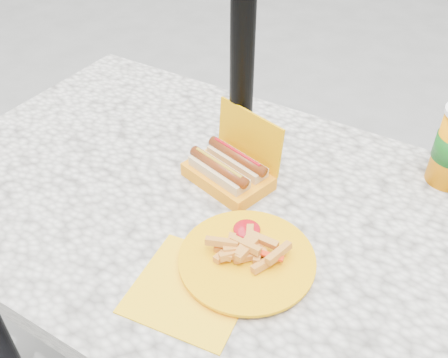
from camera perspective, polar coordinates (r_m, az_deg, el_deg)
The scene contains 4 objects.
picnic_table at distance 1.11m, azimuth -2.43°, elevation -5.89°, with size 1.20×0.80×0.75m.
umbrella_pole at distance 0.97m, azimuth 2.26°, elevation 19.62°, with size 0.05×0.05×2.20m, color black.
hotdog_box at distance 1.04m, azimuth 0.65°, elevation 1.15°, with size 0.20×0.17×0.14m.
fries_plate at distance 0.89m, azimuth 2.12°, elevation -9.21°, with size 0.28×0.32×0.05m.
Camera 1 is at (0.44, -0.64, 1.43)m, focal length 40.00 mm.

